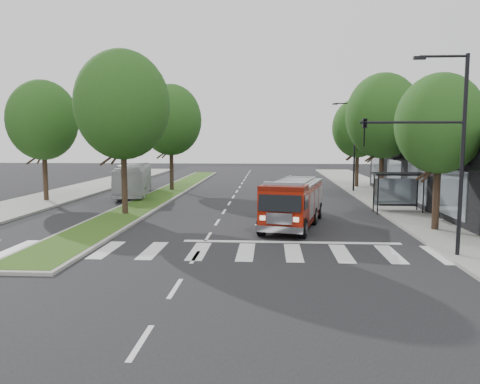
{
  "coord_description": "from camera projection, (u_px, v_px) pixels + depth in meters",
  "views": [
    {
      "loc": [
        2.98,
        -22.3,
        4.73
      ],
      "look_at": [
        1.33,
        3.7,
        1.8
      ],
      "focal_mm": 35.0,
      "sensor_mm": 36.0,
      "label": 1
    }
  ],
  "objects": [
    {
      "name": "tree_right_near",
      "position": [
        440.0,
        124.0,
        23.47
      ],
      "size": [
        4.4,
        4.4,
        8.05
      ],
      "color": "black",
      "rests_on": "ground"
    },
    {
      "name": "bus_shelter",
      "position": [
        398.0,
        182.0,
        29.98
      ],
      "size": [
        3.2,
        1.6,
        2.61
      ],
      "color": "black",
      "rests_on": "ground"
    },
    {
      "name": "storefront_row",
      "position": [
        478.0,
        173.0,
        31.4
      ],
      "size": [
        8.0,
        30.0,
        5.0
      ],
      "primitive_type": "cube",
      "color": "black",
      "rests_on": "ground"
    },
    {
      "name": "tree_median_near",
      "position": [
        122.0,
        105.0,
        28.4
      ],
      "size": [
        5.8,
        5.8,
        10.16
      ],
      "color": "black",
      "rests_on": "ground"
    },
    {
      "name": "sidewalk_right",
      "position": [
        409.0,
        208.0,
        31.95
      ],
      "size": [
        5.0,
        80.0,
        0.15
      ],
      "primitive_type": "cube",
      "color": "gray",
      "rests_on": "ground"
    },
    {
      "name": "streetlight_right_near",
      "position": [
        440.0,
        141.0,
        18.23
      ],
      "size": [
        4.08,
        0.22,
        8.0
      ],
      "color": "black",
      "rests_on": "ground"
    },
    {
      "name": "tree_right_far",
      "position": [
        358.0,
        128.0,
        45.25
      ],
      "size": [
        5.0,
        5.0,
        8.73
      ],
      "color": "black",
      "rests_on": "ground"
    },
    {
      "name": "fire_engine",
      "position": [
        293.0,
        203.0,
        25.45
      ],
      "size": [
        3.95,
        8.0,
        2.66
      ],
      "rotation": [
        0.0,
        0.0,
        -0.23
      ],
      "color": "#550D04",
      "rests_on": "ground"
    },
    {
      "name": "median",
      "position": [
        167.0,
        193.0,
        41.06
      ],
      "size": [
        3.0,
        50.0,
        0.15
      ],
      "color": "gray",
      "rests_on": "ground"
    },
    {
      "name": "sidewalk_left",
      "position": [
        27.0,
        204.0,
        33.66
      ],
      "size": [
        5.0,
        80.0,
        0.15
      ],
      "primitive_type": "cube",
      "color": "gray",
      "rests_on": "ground"
    },
    {
      "name": "tree_left_mid",
      "position": [
        43.0,
        120.0,
        34.93
      ],
      "size": [
        5.2,
        5.2,
        9.16
      ],
      "color": "black",
      "rests_on": "ground"
    },
    {
      "name": "streetlight_right_far",
      "position": [
        353.0,
        142.0,
        41.51
      ],
      "size": [
        2.11,
        0.2,
        8.0
      ],
      "color": "black",
      "rests_on": "ground"
    },
    {
      "name": "ground",
      "position": [
        208.0,
        237.0,
        22.83
      ],
      "size": [
        140.0,
        140.0,
        0.0
      ],
      "primitive_type": "plane",
      "color": "black",
      "rests_on": "ground"
    },
    {
      "name": "tree_median_far",
      "position": [
        171.0,
        120.0,
        42.32
      ],
      "size": [
        5.6,
        5.6,
        9.72
      ],
      "color": "black",
      "rests_on": "ground"
    },
    {
      "name": "city_bus",
      "position": [
        134.0,
        180.0,
        39.47
      ],
      "size": [
        3.9,
        9.82,
        2.67
      ],
      "primitive_type": "imported",
      "rotation": [
        0.0,
        0.0,
        0.18
      ],
      "color": "silver",
      "rests_on": "ground"
    },
    {
      "name": "tree_right_mid",
      "position": [
        383.0,
        116.0,
        35.26
      ],
      "size": [
        5.6,
        5.6,
        9.72
      ],
      "color": "black",
      "rests_on": "ground"
    }
  ]
}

